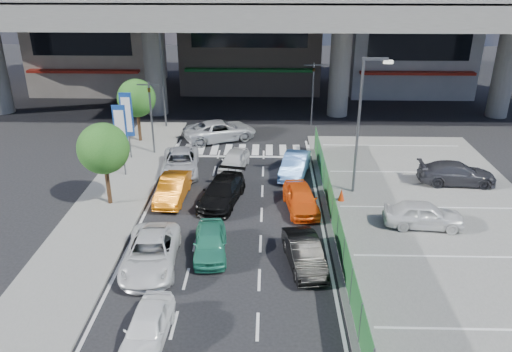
{
  "coord_description": "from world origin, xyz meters",
  "views": [
    {
      "loc": [
        1.94,
        -21.05,
        12.89
      ],
      "look_at": [
        1.26,
        4.52,
        1.64
      ],
      "focal_mm": 35.0,
      "sensor_mm": 36.0,
      "label": 1
    }
  ],
  "objects_px": {
    "taxi_orange_right": "(301,198)",
    "wagon_silver_front_left": "(180,163)",
    "taxi_teal_mid": "(210,242)",
    "traffic_light_left": "(150,100)",
    "sedan_black_mid": "(222,192)",
    "van_white_back_left": "(147,327)",
    "traffic_cone": "(341,195)",
    "sedan_white_mid_left": "(151,253)",
    "crossing_wagon_silver": "(220,130)",
    "parked_sedan_dgrey": "(457,173)",
    "tree_near": "(103,149)",
    "kei_truck_front_right": "(295,165)",
    "signboard_near": "(121,131)",
    "hatch_black_mid_right": "(304,253)",
    "street_lamp_right": "(362,115)",
    "taxi_orange_left": "(173,188)",
    "traffic_light_right": "(313,78)",
    "street_lamp_left": "(164,70)",
    "tree_far": "(136,98)",
    "parked_sedan_white": "(424,214)",
    "sedan_white_front_mid": "(234,161)",
    "signboard_far": "(127,117)"
  },
  "relations": [
    {
      "from": "sedan_white_mid_left",
      "to": "wagon_silver_front_left",
      "type": "bearing_deg",
      "value": 88.29
    },
    {
      "from": "taxi_orange_right",
      "to": "wagon_silver_front_left",
      "type": "height_order",
      "value": "wagon_silver_front_left"
    },
    {
      "from": "traffic_light_left",
      "to": "sedan_black_mid",
      "type": "height_order",
      "value": "traffic_light_left"
    },
    {
      "from": "tree_near",
      "to": "parked_sedan_white",
      "type": "bearing_deg",
      "value": -7.19
    },
    {
      "from": "traffic_light_left",
      "to": "hatch_black_mid_right",
      "type": "distance_m",
      "value": 17.27
    },
    {
      "from": "van_white_back_left",
      "to": "traffic_cone",
      "type": "bearing_deg",
      "value": 55.91
    },
    {
      "from": "tree_near",
      "to": "kei_truck_front_right",
      "type": "distance_m",
      "value": 11.87
    },
    {
      "from": "traffic_light_left",
      "to": "taxi_teal_mid",
      "type": "relative_size",
      "value": 1.38
    },
    {
      "from": "traffic_light_right",
      "to": "street_lamp_left",
      "type": "relative_size",
      "value": 0.65
    },
    {
      "from": "kei_truck_front_right",
      "to": "tree_near",
      "type": "bearing_deg",
      "value": -144.98
    },
    {
      "from": "traffic_light_left",
      "to": "traffic_cone",
      "type": "distance_m",
      "value": 14.73
    },
    {
      "from": "street_lamp_right",
      "to": "van_white_back_left",
      "type": "distance_m",
      "value": 16.54
    },
    {
      "from": "street_lamp_right",
      "to": "crossing_wagon_silver",
      "type": "height_order",
      "value": "street_lamp_right"
    },
    {
      "from": "parked_sedan_white",
      "to": "parked_sedan_dgrey",
      "type": "distance_m",
      "value": 6.52
    },
    {
      "from": "traffic_light_right",
      "to": "tree_near",
      "type": "bearing_deg",
      "value": -129.81
    },
    {
      "from": "van_white_back_left",
      "to": "parked_sedan_dgrey",
      "type": "distance_m",
      "value": 21.3
    },
    {
      "from": "tree_far",
      "to": "taxi_orange_left",
      "type": "distance_m",
      "value": 10.95
    },
    {
      "from": "crossing_wagon_silver",
      "to": "van_white_back_left",
      "type": "bearing_deg",
      "value": 154.85
    },
    {
      "from": "street_lamp_right",
      "to": "kei_truck_front_right",
      "type": "distance_m",
      "value": 5.94
    },
    {
      "from": "traffic_light_right",
      "to": "kei_truck_front_right",
      "type": "bearing_deg",
      "value": -99.99
    },
    {
      "from": "taxi_orange_left",
      "to": "taxi_orange_right",
      "type": "height_order",
      "value": "taxi_orange_left"
    },
    {
      "from": "street_lamp_right",
      "to": "tree_far",
      "type": "bearing_deg",
      "value": 150.42
    },
    {
      "from": "traffic_light_right",
      "to": "crossing_wagon_silver",
      "type": "relative_size",
      "value": 0.95
    },
    {
      "from": "hatch_black_mid_right",
      "to": "traffic_cone",
      "type": "bearing_deg",
      "value": 59.65
    },
    {
      "from": "traffic_light_left",
      "to": "signboard_near",
      "type": "distance_m",
      "value": 4.22
    },
    {
      "from": "taxi_teal_mid",
      "to": "parked_sedan_dgrey",
      "type": "relative_size",
      "value": 0.81
    },
    {
      "from": "taxi_teal_mid",
      "to": "taxi_orange_right",
      "type": "xyz_separation_m",
      "value": [
        4.51,
        4.66,
        0.04
      ]
    },
    {
      "from": "kei_truck_front_right",
      "to": "signboard_far",
      "type": "bearing_deg",
      "value": 179.61
    },
    {
      "from": "street_lamp_right",
      "to": "parked_sedan_dgrey",
      "type": "relative_size",
      "value": 1.72
    },
    {
      "from": "taxi_orange_right",
      "to": "taxi_teal_mid",
      "type": "bearing_deg",
      "value": -142.11
    },
    {
      "from": "sedan_white_front_mid",
      "to": "street_lamp_right",
      "type": "bearing_deg",
      "value": -12.53
    },
    {
      "from": "sedan_white_front_mid",
      "to": "parked_sedan_dgrey",
      "type": "distance_m",
      "value": 13.97
    },
    {
      "from": "traffic_light_left",
      "to": "tree_near",
      "type": "bearing_deg",
      "value": -95.71
    },
    {
      "from": "kei_truck_front_right",
      "to": "hatch_black_mid_right",
      "type": "bearing_deg",
      "value": -78.07
    },
    {
      "from": "taxi_teal_mid",
      "to": "taxi_orange_right",
      "type": "relative_size",
      "value": 0.94
    },
    {
      "from": "traffic_light_right",
      "to": "sedan_white_front_mid",
      "type": "distance_m",
      "value": 11.77
    },
    {
      "from": "wagon_silver_front_left",
      "to": "crossing_wagon_silver",
      "type": "height_order",
      "value": "crossing_wagon_silver"
    },
    {
      "from": "kei_truck_front_right",
      "to": "taxi_teal_mid",
      "type": "bearing_deg",
      "value": -102.78
    },
    {
      "from": "taxi_orange_left",
      "to": "parked_sedan_dgrey",
      "type": "height_order",
      "value": "parked_sedan_dgrey"
    },
    {
      "from": "sedan_black_mid",
      "to": "traffic_cone",
      "type": "bearing_deg",
      "value": 14.58
    },
    {
      "from": "taxi_orange_right",
      "to": "crossing_wagon_silver",
      "type": "relative_size",
      "value": 0.73
    },
    {
      "from": "street_lamp_left",
      "to": "taxi_teal_mid",
      "type": "xyz_separation_m",
      "value": [
        5.58,
        -18.96,
        -4.13
      ]
    },
    {
      "from": "traffic_light_right",
      "to": "signboard_near",
      "type": "xyz_separation_m",
      "value": [
        -12.7,
        -11.01,
        -0.87
      ]
    },
    {
      "from": "hatch_black_mid_right",
      "to": "wagon_silver_front_left",
      "type": "distance_m",
      "value": 12.85
    },
    {
      "from": "taxi_orange_left",
      "to": "crossing_wagon_silver",
      "type": "distance_m",
      "value": 10.45
    },
    {
      "from": "street_lamp_left",
      "to": "tree_far",
      "type": "relative_size",
      "value": 1.67
    },
    {
      "from": "street_lamp_left",
      "to": "parked_sedan_dgrey",
      "type": "distance_m",
      "value": 22.89
    },
    {
      "from": "sedan_white_front_mid",
      "to": "street_lamp_left",
      "type": "bearing_deg",
      "value": 136.11
    },
    {
      "from": "street_lamp_right",
      "to": "traffic_cone",
      "type": "height_order",
      "value": "street_lamp_right"
    },
    {
      "from": "street_lamp_right",
      "to": "traffic_cone",
      "type": "distance_m",
      "value": 4.63
    }
  ]
}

